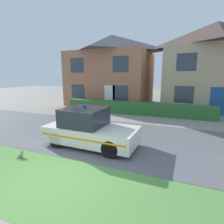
# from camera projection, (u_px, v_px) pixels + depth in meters

# --- Properties ---
(ground_plane) EXTENTS (80.00, 80.00, 0.00)m
(ground_plane) POSITION_uv_depth(u_px,v_px,m) (55.00, 181.00, 4.81)
(ground_plane) COLOR gray
(road_strip) EXTENTS (28.00, 5.51, 0.01)m
(road_strip) POSITION_uv_depth(u_px,v_px,m) (110.00, 136.00, 8.44)
(road_strip) COLOR #5B5B60
(road_strip) RESTS_ON ground
(lawn_verge) EXTENTS (28.00, 2.70, 0.01)m
(lawn_verge) POSITION_uv_depth(u_px,v_px,m) (52.00, 183.00, 4.71)
(lawn_verge) COLOR #568C42
(lawn_verge) RESTS_ON ground
(garden_hedge) EXTENTS (11.31, 0.77, 0.91)m
(garden_hedge) POSITION_uv_depth(u_px,v_px,m) (134.00, 108.00, 13.43)
(garden_hedge) COLOR #2D662D
(garden_hedge) RESTS_ON ground
(police_car) EXTENTS (3.85, 1.82, 1.66)m
(police_car) POSITION_uv_depth(u_px,v_px,m) (89.00, 129.00, 7.23)
(police_car) COLOR black
(police_car) RESTS_ON road_strip
(cat) EXTENTS (0.16, 0.28, 0.24)m
(cat) POSITION_uv_depth(u_px,v_px,m) (21.00, 155.00, 6.19)
(cat) COLOR gray
(cat) RESTS_ON ground
(house_left) EXTENTS (8.12, 6.85, 7.01)m
(house_left) POSITION_uv_depth(u_px,v_px,m) (112.00, 70.00, 18.31)
(house_left) COLOR #A86B4C
(house_left) RESTS_ON ground
(house_right) EXTENTS (8.16, 5.80, 7.24)m
(house_right) POSITION_uv_depth(u_px,v_px,m) (213.00, 66.00, 14.76)
(house_right) COLOR tan
(house_right) RESTS_ON ground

